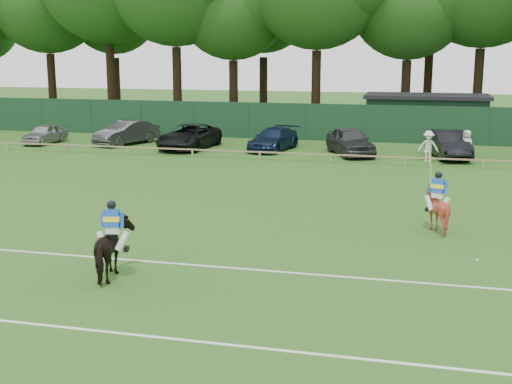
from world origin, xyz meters
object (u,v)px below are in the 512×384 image
(spectator_left, at_px, (428,146))
(spectator_right, at_px, (466,145))
(sedan_grey, at_px, (127,133))
(utility_shed, at_px, (426,116))
(suv_black, at_px, (189,137))
(sedan_navy, at_px, (273,139))
(sedan_silver, at_px, (45,134))
(horse_dark, at_px, (113,250))
(horse_chestnut, at_px, (437,210))
(hatch_grey, at_px, (350,141))
(polo_ball, at_px, (477,260))
(estate_black, at_px, (448,145))

(spectator_left, relative_size, spectator_right, 1.00)
(sedan_grey, bearing_deg, utility_shed, 43.69)
(suv_black, relative_size, sedan_navy, 1.17)
(sedan_silver, relative_size, sedan_grey, 0.81)
(horse_dark, bearing_deg, sedan_navy, -100.78)
(horse_chestnut, relative_size, sedan_grey, 0.32)
(hatch_grey, distance_m, spectator_right, 6.53)
(horse_chestnut, xyz_separation_m, polo_ball, (1.17, -3.25, -0.70))
(sedan_grey, distance_m, spectator_left, 19.31)
(suv_black, distance_m, hatch_grey, 10.07)
(spectator_left, height_order, utility_shed, utility_shed)
(spectator_left, bearing_deg, hatch_grey, 163.17)
(estate_black, relative_size, polo_ball, 52.73)
(spectator_right, bearing_deg, utility_shed, 136.89)
(horse_dark, bearing_deg, suv_black, -88.40)
(horse_dark, bearing_deg, hatch_grey, -112.25)
(horse_chestnut, xyz_separation_m, hatch_grey, (-4.74, 16.50, 0.06))
(horse_dark, distance_m, spectator_left, 23.78)
(hatch_grey, height_order, spectator_left, spectator_left)
(suv_black, bearing_deg, polo_ball, -46.17)
(hatch_grey, bearing_deg, sedan_navy, 146.04)
(estate_black, bearing_deg, suv_black, 166.72)
(horse_dark, bearing_deg, spectator_right, -127.09)
(spectator_right, bearing_deg, polo_ball, -58.35)
(hatch_grey, xyz_separation_m, spectator_right, (6.51, -0.48, 0.05))
(horse_chestnut, relative_size, hatch_grey, 0.32)
(suv_black, bearing_deg, sedan_navy, 11.68)
(suv_black, relative_size, spectator_right, 3.20)
(spectator_right, xyz_separation_m, utility_shed, (-2.25, 9.40, 0.68))
(estate_black, xyz_separation_m, utility_shed, (-1.31, 8.76, 0.76))
(suv_black, distance_m, sedan_navy, 5.30)
(spectator_right, bearing_deg, sedan_grey, -150.73)
(horse_chestnut, relative_size, sedan_navy, 0.32)
(horse_chestnut, xyz_separation_m, suv_black, (-14.82, 16.67, 0.01))
(suv_black, bearing_deg, sedan_grey, 174.17)
(sedan_navy, bearing_deg, estate_black, 7.73)
(hatch_grey, bearing_deg, suv_black, 154.27)
(horse_dark, xyz_separation_m, suv_black, (-6.23, 23.85, -0.05))
(sedan_silver, distance_m, estate_black, 25.64)
(sedan_silver, distance_m, polo_ball, 32.70)
(sedan_grey, bearing_deg, spectator_right, 17.01)
(spectator_left, bearing_deg, sedan_grey, 173.34)
(estate_black, bearing_deg, polo_ball, -102.27)
(hatch_grey, distance_m, polo_ball, 20.63)
(hatch_grey, relative_size, utility_shed, 0.57)
(hatch_grey, xyz_separation_m, spectator_left, (4.45, -1.40, 0.05))
(estate_black, bearing_deg, spectator_right, -47.55)
(suv_black, relative_size, utility_shed, 0.65)
(sedan_silver, bearing_deg, spectator_left, -0.28)
(horse_chestnut, bearing_deg, horse_dark, 58.11)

